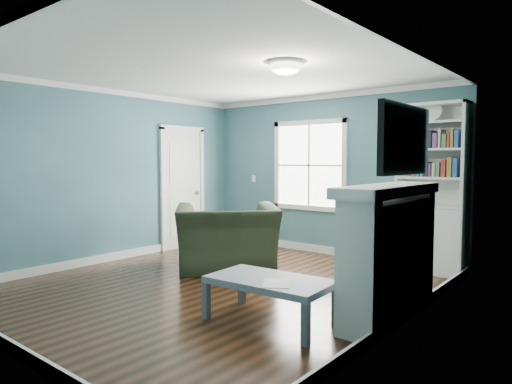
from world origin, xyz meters
The scene contains 13 objects.
floor centered at (0.00, 0.00, 0.00)m, with size 5.00×5.00×0.00m, color black.
room_walls centered at (0.00, 0.00, 1.58)m, with size 5.00×5.00×5.00m.
trim centered at (0.00, 0.00, 1.24)m, with size 4.50×5.00×2.60m.
window centered at (-0.30, 2.49, 1.45)m, with size 1.40×0.06×1.50m.
bookshelf centered at (1.77, 2.30, 0.92)m, with size 0.90×0.35×2.31m.
fireplace centered at (2.08, 0.20, 0.64)m, with size 0.44×1.58×1.30m.
tv centered at (2.20, 0.20, 1.72)m, with size 0.06×1.10×0.65m, color black.
door centered at (-2.22, 1.40, 1.07)m, with size 0.12×0.98×2.17m.
ceiling_fixture centered at (0.90, 0.10, 2.55)m, with size 0.38×0.38×0.15m.
light_switch centered at (-1.50, 2.48, 1.20)m, with size 0.08×0.01×0.12m, color white.
recliner centered at (-0.51, 0.69, 0.60)m, with size 1.38×0.90×1.21m, color #222C1B.
coffee_table centered at (1.24, -0.61, 0.37)m, with size 1.20×0.70×0.42m.
paper_sheet centered at (1.40, -0.72, 0.42)m, with size 0.24×0.31×0.00m, color white.
Camera 1 is at (3.81, -3.98, 1.54)m, focal length 32.00 mm.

